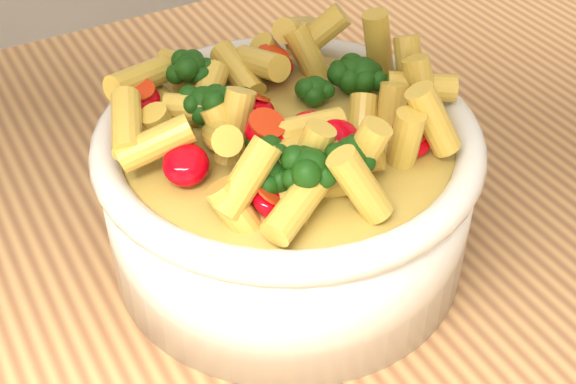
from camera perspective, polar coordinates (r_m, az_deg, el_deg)
table at (r=0.61m, az=5.05°, el=-11.78°), size 1.20×0.80×0.90m
serving_bowl at (r=0.51m, az=0.00°, el=0.11°), size 0.24×0.24×0.10m
pasta_salad at (r=0.47m, az=0.00°, el=6.05°), size 0.19×0.19×0.04m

